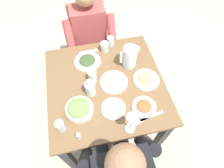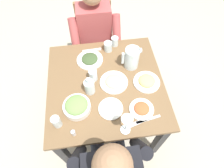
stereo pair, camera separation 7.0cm
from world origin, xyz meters
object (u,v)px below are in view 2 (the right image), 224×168
(diner_far, at_px, (110,162))
(salt_shaker, at_px, (73,133))
(plate_yoghurt, at_px, (111,108))
(plate_fries, at_px, (147,81))
(water_pitcher, at_px, (132,58))
(oil_carafe, at_px, (90,87))
(salad_bowl, at_px, (77,106))
(wine_glass, at_px, (127,122))
(water_glass_far_right, at_px, (93,75))
(chair_near, at_px, (96,37))
(water_glass_by_pitcher, at_px, (115,41))
(water_glass_near_left, at_px, (108,47))
(dining_table, at_px, (106,90))
(plate_beans, at_px, (114,82))
(plate_dolmas, at_px, (90,59))
(plate_rice_curry, at_px, (142,109))
(diner_near, at_px, (96,40))
(water_glass_far_left, at_px, (57,122))

(diner_far, relative_size, salt_shaker, 21.83)
(plate_yoghurt, distance_m, plate_fries, 0.37)
(water_pitcher, bearing_deg, oil_carafe, 29.84)
(salad_bowl, bearing_deg, wine_glass, 147.22)
(water_glass_far_right, bearing_deg, chair_near, -95.06)
(water_glass_by_pitcher, xyz_separation_m, water_glass_far_right, (0.23, 0.36, 0.01))
(water_glass_near_left, bearing_deg, plate_fries, 123.33)
(dining_table, xyz_separation_m, plate_beans, (-0.07, 0.01, 0.13))
(plate_dolmas, xyz_separation_m, plate_fries, (-0.44, 0.30, 0.00))
(salad_bowl, relative_size, oil_carafe, 1.22)
(plate_beans, bearing_deg, diner_far, 79.63)
(plate_yoghurt, height_order, salt_shaker, salt_shaker)
(plate_fries, bearing_deg, plate_rice_curry, 67.79)
(water_pitcher, distance_m, water_glass_far_right, 0.35)
(salad_bowl, height_order, oil_carafe, oil_carafe)
(diner_far, distance_m, plate_yoghurt, 0.37)
(dining_table, relative_size, salad_bowl, 4.66)
(plate_rice_curry, distance_m, plate_dolmas, 0.63)
(diner_near, height_order, plate_dolmas, diner_near)
(plate_yoghurt, bearing_deg, diner_far, 81.89)
(plate_yoghurt, bearing_deg, water_glass_near_left, -95.44)
(water_pitcher, distance_m, oil_carafe, 0.42)
(diner_near, relative_size, salt_shaker, 21.83)
(plate_rice_curry, bearing_deg, water_glass_near_left, -75.06)
(water_glass_far_left, height_order, salt_shaker, water_glass_far_left)
(water_glass_far_right, distance_m, water_glass_far_left, 0.45)
(diner_far, relative_size, water_glass_far_left, 11.99)
(plate_beans, bearing_deg, water_glass_by_pitcher, -99.35)
(chair_near, distance_m, diner_near, 0.25)
(diner_far, xyz_separation_m, water_glass_far_right, (0.05, -0.64, 0.13))
(water_pitcher, relative_size, water_glass_by_pitcher, 2.20)
(chair_near, xyz_separation_m, water_pitcher, (-0.26, 0.64, 0.32))
(plate_rice_curry, relative_size, water_glass_far_right, 1.74)
(dining_table, distance_m, plate_yoghurt, 0.27)
(water_glass_far_left, xyz_separation_m, wine_glass, (-0.46, 0.10, 0.09))
(plate_rice_curry, bearing_deg, plate_fries, -112.21)
(dining_table, xyz_separation_m, salad_bowl, (0.23, 0.20, 0.16))
(diner_far, xyz_separation_m, water_glass_near_left, (-0.11, -0.94, 0.12))
(dining_table, distance_m, plate_dolmas, 0.31)
(wine_glass, bearing_deg, water_glass_far_right, -68.38)
(salad_bowl, height_order, salt_shaker, salad_bowl)
(water_pitcher, bearing_deg, diner_near, -58.69)
(plate_fries, distance_m, wine_glass, 0.45)
(water_glass_far_right, bearing_deg, plate_yoghurt, 109.61)
(wine_glass, bearing_deg, water_glass_by_pitcher, -93.20)
(water_glass_near_left, distance_m, water_glass_far_left, 0.79)
(plate_yoghurt, height_order, water_glass_far_left, water_glass_far_left)
(dining_table, bearing_deg, plate_rice_curry, 130.79)
(water_glass_far_right, height_order, wine_glass, wine_glass)
(plate_beans, height_order, plate_yoghurt, plate_yoghurt)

